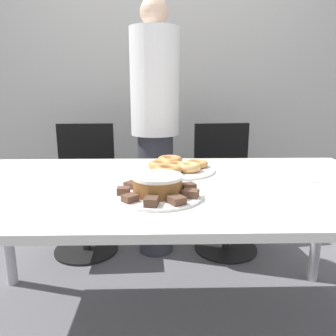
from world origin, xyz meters
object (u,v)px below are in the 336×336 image
frosted_cake (158,184)px  napkin (319,180)px  person_standing (155,126)px  office_chair_right (225,192)px  office_chair_left (85,192)px  plate_cake (158,195)px  plate_donuts (176,170)px

frosted_cake → napkin: bearing=16.1°
person_standing → office_chair_right: 0.68m
frosted_cake → napkin: size_ratio=1.09×
office_chair_left → plate_cake: office_chair_left is taller
frosted_cake → napkin: (0.69, 0.20, -0.04)m
office_chair_left → office_chair_right: same height
napkin → office_chair_left: bearing=144.8°
napkin → person_standing: bearing=132.0°
person_standing → plate_cake: person_standing is taller
plate_donuts → napkin: size_ratio=2.21×
office_chair_right → plate_donuts: bearing=-125.1°
office_chair_left → frosted_cake: office_chair_left is taller
plate_cake → napkin: 0.72m
office_chair_right → plate_cake: office_chair_right is taller
plate_donuts → frosted_cake: (-0.08, -0.38, 0.04)m
person_standing → plate_cake: bearing=-88.7°
office_chair_left → person_standing: bearing=-9.4°
plate_donuts → frosted_cake: frosted_cake is taller
plate_donuts → napkin: bearing=-16.5°
office_chair_left → plate_donuts: office_chair_left is taller
office_chair_right → plate_cake: size_ratio=2.64×
person_standing → office_chair_right: bearing=7.2°
napkin → office_chair_right: bearing=104.8°
office_chair_left → plate_donuts: size_ratio=2.37×
office_chair_left → office_chair_right: size_ratio=1.00×
plate_donuts → person_standing: bearing=99.8°
plate_cake → frosted_cake: (-0.00, -0.00, 0.04)m
person_standing → office_chair_right: (0.49, 0.06, -0.47)m
plate_cake → plate_donuts: same height
frosted_cake → plate_cake: bearing=86.4°
office_chair_right → napkin: bearing=-80.8°
frosted_cake → plate_donuts: bearing=77.4°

